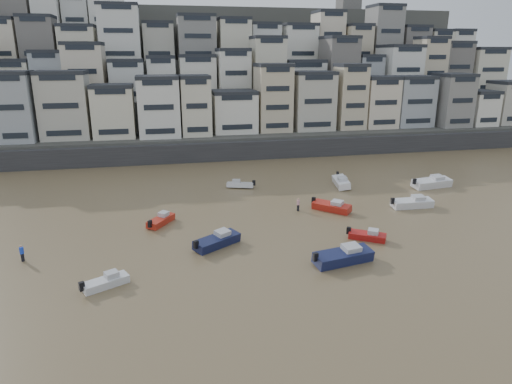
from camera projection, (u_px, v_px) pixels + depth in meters
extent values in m
cube|color=#38383A|center=(234.00, 150.00, 87.55)|extent=(140.00, 3.00, 3.50)
cube|color=#4C4C47|center=(252.00, 141.00, 95.03)|extent=(140.00, 14.00, 4.00)
cube|color=#4C4C47|center=(242.00, 119.00, 105.38)|extent=(140.00, 14.00, 10.00)
cube|color=#4C4C47|center=(233.00, 97.00, 115.44)|extent=(140.00, 14.00, 18.00)
cube|color=#4C4C47|center=(226.00, 78.00, 125.50)|extent=(140.00, 16.00, 26.00)
cube|color=#4C4C47|center=(219.00, 66.00, 137.72)|extent=(140.00, 18.00, 32.00)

